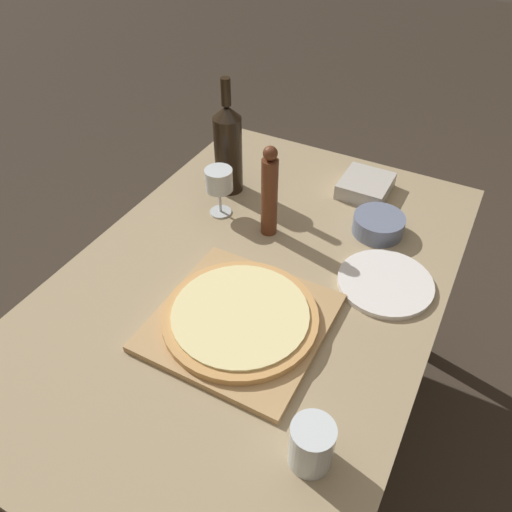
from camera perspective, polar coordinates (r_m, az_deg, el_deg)
name	(u,v)px	position (r m, az deg, el deg)	size (l,w,h in m)	color
ground_plane	(253,430)	(1.87, -0.39, -19.24)	(12.00, 12.00, 0.00)	#382D23
dining_table	(251,305)	(1.34, -0.52, -5.60)	(0.92, 1.38, 0.75)	#9E8966
cutting_board	(241,322)	(1.16, -1.78, -7.54)	(0.38, 0.38, 0.02)	tan
pizza	(240,316)	(1.15, -1.80, -6.87)	(0.36, 0.36, 0.02)	tan
wine_bottle	(228,148)	(1.51, -3.20, 12.24)	(0.08, 0.08, 0.36)	black
pepper_mill	(269,193)	(1.34, 1.54, 7.17)	(0.05, 0.05, 0.27)	#5B2D19
wine_glass	(219,182)	(1.43, -4.26, 8.47)	(0.08, 0.08, 0.15)	silver
small_bowl	(378,225)	(1.44, 13.82, 3.51)	(0.14, 0.14, 0.05)	slate
drinking_tumbler	(311,445)	(0.95, 6.36, -20.65)	(0.08, 0.08, 0.11)	silver
dinner_plate	(385,283)	(1.29, 14.56, -2.98)	(0.24, 0.24, 0.01)	white
food_container	(365,186)	(1.59, 12.40, 7.84)	(0.15, 0.16, 0.05)	#BCB7AD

